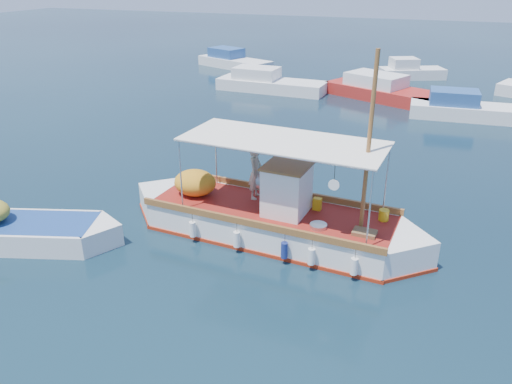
% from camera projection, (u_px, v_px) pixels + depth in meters
% --- Properties ---
extents(ground, '(160.00, 160.00, 0.00)m').
position_uv_depth(ground, '(280.00, 240.00, 16.11)').
color(ground, black).
rests_on(ground, ground).
extents(fishing_caique, '(10.39, 3.37, 6.35)m').
position_uv_depth(fishing_caique, '(269.00, 219.00, 16.20)').
color(fishing_caique, white).
rests_on(fishing_caique, ground).
extents(dinghy, '(6.43, 3.28, 1.65)m').
position_uv_depth(dinghy, '(17.00, 233.00, 15.82)').
color(dinghy, white).
rests_on(dinghy, ground).
extents(bg_boat_nw, '(7.77, 2.67, 1.80)m').
position_uv_depth(bg_boat_nw, '(268.00, 84.00, 35.46)').
color(bg_boat_nw, silver).
rests_on(bg_boat_nw, ground).
extents(bg_boat_n, '(9.60, 6.40, 1.80)m').
position_uv_depth(bg_boat_n, '(389.00, 93.00, 32.95)').
color(bg_boat_n, '#A1211A').
rests_on(bg_boat_n, ground).
extents(bg_boat_ne, '(6.84, 2.65, 1.80)m').
position_uv_depth(bg_boat_ne, '(467.00, 110.00, 28.95)').
color(bg_boat_ne, silver).
rests_on(bg_boat_ne, ground).
extents(bg_boat_far_w, '(7.44, 4.78, 1.80)m').
position_uv_depth(bg_boat_far_w, '(233.00, 62.00, 43.89)').
color(bg_boat_far_w, silver).
rests_on(bg_boat_far_w, ground).
extents(bg_boat_far_n, '(5.30, 3.90, 1.80)m').
position_uv_depth(bg_boat_far_n, '(410.00, 72.00, 39.49)').
color(bg_boat_far_n, silver).
rests_on(bg_boat_far_n, ground).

